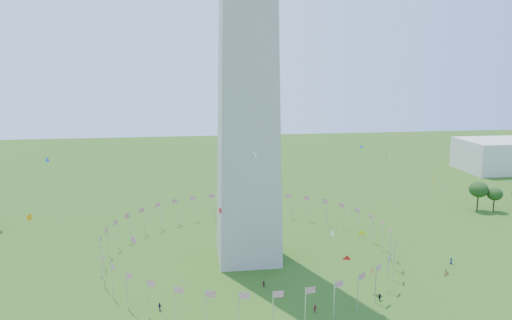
{
  "coord_description": "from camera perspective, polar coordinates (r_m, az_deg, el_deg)",
  "views": [
    {
      "loc": [
        -16.92,
        -82.83,
        54.32
      ],
      "look_at": [
        0.09,
        35.0,
        31.39
      ],
      "focal_mm": 35.0,
      "sensor_mm": 36.0,
      "label": 1
    }
  ],
  "objects": [
    {
      "name": "flag_ring",
      "position": [
        142.88,
        -0.91,
        -9.51
      ],
      "size": [
        80.24,
        80.24,
        9.0
      ],
      "color": "silver",
      "rests_on": "ground"
    },
    {
      "name": "gov_building_east_a",
      "position": [
        290.21,
        27.04,
        0.51
      ],
      "size": [
        50.0,
        30.0,
        16.0
      ],
      "primitive_type": "cube",
      "color": "beige",
      "rests_on": "ground"
    },
    {
      "name": "kites_aloft",
      "position": [
        116.32,
        5.77,
        -7.41
      ],
      "size": [
        97.87,
        71.68,
        29.99
      ],
      "color": "yellow",
      "rests_on": "ground"
    }
  ]
}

